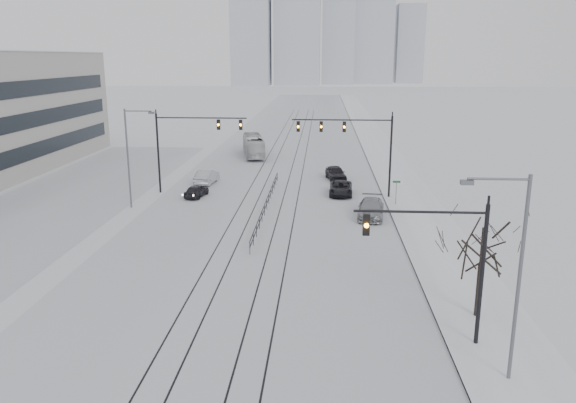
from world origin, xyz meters
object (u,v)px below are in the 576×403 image
(sedan_sb_outer, at_px, (207,177))
(box_truck, at_px, (254,146))
(bare_tree, at_px, (483,237))
(traffic_mast_near, at_px, (448,255))
(sedan_sb_inner, at_px, (196,191))
(sedan_nb_far, at_px, (336,173))
(sedan_nb_front, at_px, (341,188))
(sedan_nb_right, at_px, (371,209))

(sedan_sb_outer, relative_size, box_truck, 0.45)
(bare_tree, xyz_separation_m, sedan_sb_outer, (-20.76, 31.26, -3.73))
(traffic_mast_near, xyz_separation_m, sedan_sb_inner, (-18.16, 28.25, -3.94))
(box_truck, bearing_deg, traffic_mast_near, 95.67)
(traffic_mast_near, relative_size, sedan_nb_far, 1.55)
(traffic_mast_near, distance_m, box_truck, 54.37)
(sedan_nb_front, bearing_deg, traffic_mast_near, -80.40)
(sedan_sb_inner, relative_size, box_truck, 0.35)
(sedan_nb_front, bearing_deg, sedan_nb_right, -71.48)
(sedan_sb_inner, height_order, sedan_nb_far, sedan_nb_far)
(traffic_mast_near, xyz_separation_m, sedan_nb_front, (-3.94, 30.06, -3.89))
(sedan_sb_inner, height_order, sedan_sb_outer, sedan_sb_outer)
(bare_tree, relative_size, sedan_nb_far, 1.35)
(bare_tree, xyz_separation_m, sedan_sb_inner, (-20.57, 25.25, -3.87))
(sedan_nb_far, bearing_deg, sedan_sb_outer, -179.18)
(traffic_mast_near, distance_m, sedan_sb_inner, 33.82)
(sedan_nb_right, bearing_deg, traffic_mast_near, -78.99)
(bare_tree, relative_size, sedan_sb_outer, 1.32)
(traffic_mast_near, height_order, box_truck, traffic_mast_near)
(sedan_sb_inner, distance_m, sedan_sb_outer, 6.02)
(bare_tree, xyz_separation_m, sedan_nb_far, (-6.71, 34.19, -3.72))
(bare_tree, bearing_deg, traffic_mast_near, -128.76)
(sedan_nb_front, xyz_separation_m, sedan_nb_right, (2.34, -7.97, 0.10))
(traffic_mast_near, bearing_deg, box_truck, 106.47)
(sedan_nb_far, height_order, box_truck, box_truck)
(sedan_sb_inner, relative_size, sedan_nb_right, 0.69)
(sedan_sb_outer, height_order, box_truck, box_truck)
(sedan_sb_outer, xyz_separation_m, box_truck, (2.96, 17.79, 0.68))
(sedan_sb_outer, bearing_deg, sedan_nb_front, 169.46)
(sedan_nb_front, relative_size, sedan_nb_right, 0.91)
(sedan_nb_right, bearing_deg, sedan_sb_outer, 150.87)
(traffic_mast_near, distance_m, sedan_nb_right, 22.47)
(bare_tree, xyz_separation_m, sedan_nb_front, (-6.35, 27.05, -3.82))
(bare_tree, height_order, sedan_nb_right, bare_tree)
(sedan_nb_front, distance_m, box_truck, 24.81)
(sedan_nb_front, relative_size, sedan_nb_far, 1.07)
(traffic_mast_near, distance_m, bare_tree, 3.85)
(bare_tree, relative_size, sedan_nb_right, 1.15)
(sedan_nb_right, bearing_deg, sedan_nb_far, 107.01)
(sedan_nb_right, bearing_deg, box_truck, 121.59)
(bare_tree, bearing_deg, sedan_nb_far, 101.10)
(sedan_nb_right, xyz_separation_m, box_truck, (-13.79, 29.97, 0.67))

